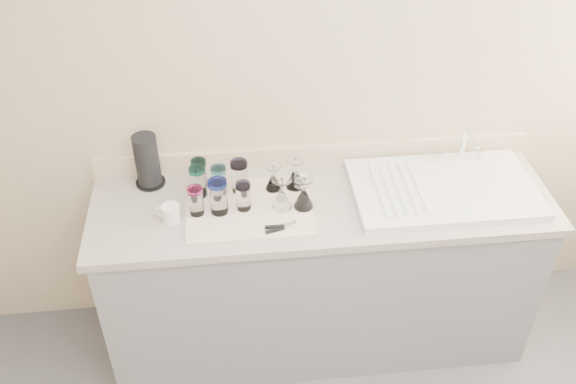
{
  "coord_description": "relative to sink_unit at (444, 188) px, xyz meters",
  "views": [
    {
      "loc": [
        -0.39,
        -0.99,
        2.7
      ],
      "look_at": [
        -0.16,
        1.15,
        1.0
      ],
      "focal_mm": 40.0,
      "sensor_mm": 36.0,
      "label": 1
    }
  ],
  "objects": [
    {
      "name": "can_opener",
      "position": [
        -0.76,
        -0.18,
        -0.0
      ],
      "size": [
        0.13,
        0.05,
        0.02
      ],
      "color": "silver",
      "rests_on": "dish_towel"
    },
    {
      "name": "tumbler_teal",
      "position": [
        -1.1,
        0.09,
        0.06
      ],
      "size": [
        0.07,
        0.07,
        0.15
      ],
      "color": "white",
      "rests_on": "dish_towel"
    },
    {
      "name": "room_envelope",
      "position": [
        -0.55,
        -1.2,
        0.64
      ],
      "size": [
        3.54,
        3.5,
        2.52
      ],
      "color": "#515055",
      "rests_on": "ground"
    },
    {
      "name": "tumbler_magenta",
      "position": [
        -1.11,
        -0.04,
        0.06
      ],
      "size": [
        0.07,
        0.07,
        0.13
      ],
      "color": "white",
      "rests_on": "dish_towel"
    },
    {
      "name": "dish_towel",
      "position": [
        -0.88,
        -0.02,
        -0.02
      ],
      "size": [
        0.55,
        0.42,
        0.01
      ],
      "primitive_type": "cube",
      "color": "white",
      "rests_on": "counter_unit"
    },
    {
      "name": "white_mug",
      "position": [
        -1.22,
        -0.07,
        0.02
      ],
      "size": [
        0.12,
        0.1,
        0.08
      ],
      "color": "white",
      "rests_on": "counter_unit"
    },
    {
      "name": "goblet_extra",
      "position": [
        -0.65,
        -0.04,
        0.03
      ],
      "size": [
        0.07,
        0.07,
        0.12
      ],
      "color": "white",
      "rests_on": "dish_towel"
    },
    {
      "name": "sink_unit",
      "position": [
        0.0,
        0.0,
        0.0
      ],
      "size": [
        0.82,
        0.5,
        0.22
      ],
      "color": "white",
      "rests_on": "counter_unit"
    },
    {
      "name": "tumbler_purple",
      "position": [
        -0.91,
        0.1,
        0.07
      ],
      "size": [
        0.08,
        0.08,
        0.16
      ],
      "color": "white",
      "rests_on": "dish_towel"
    },
    {
      "name": "goblet_back_right",
      "position": [
        -0.66,
        0.1,
        0.04
      ],
      "size": [
        0.08,
        0.08,
        0.15
      ],
      "color": "white",
      "rests_on": "dish_towel"
    },
    {
      "name": "tumbler_blue",
      "position": [
        -1.01,
        -0.04,
        0.07
      ],
      "size": [
        0.08,
        0.08,
        0.16
      ],
      "color": "white",
      "rests_on": "dish_towel"
    },
    {
      "name": "counter_unit",
      "position": [
        -0.55,
        -0.0,
        -0.47
      ],
      "size": [
        2.06,
        0.62,
        0.9
      ],
      "color": "slate",
      "rests_on": "ground"
    },
    {
      "name": "goblet_front_right",
      "position": [
        -0.64,
        -0.04,
        0.04
      ],
      "size": [
        0.09,
        0.09,
        0.16
      ],
      "color": "white",
      "rests_on": "dish_towel"
    },
    {
      "name": "tumbler_extra",
      "position": [
        -1.09,
        0.15,
        0.06
      ],
      "size": [
        0.07,
        0.07,
        0.14
      ],
      "color": "white",
      "rests_on": "dish_towel"
    },
    {
      "name": "paper_towel_roll",
      "position": [
        -1.32,
        0.21,
        0.11
      ],
      "size": [
        0.14,
        0.14,
        0.25
      ],
      "color": "black",
      "rests_on": "counter_unit"
    },
    {
      "name": "goblet_back_left",
      "position": [
        -0.76,
        0.1,
        0.03
      ],
      "size": [
        0.07,
        0.07,
        0.13
      ],
      "color": "white",
      "rests_on": "dish_towel"
    },
    {
      "name": "tumbler_lavender",
      "position": [
        -0.9,
        -0.03,
        0.06
      ],
      "size": [
        0.07,
        0.07,
        0.13
      ],
      "color": "white",
      "rests_on": "dish_towel"
    },
    {
      "name": "goblet_front_left",
      "position": [
        -0.74,
        -0.04,
        0.04
      ],
      "size": [
        0.09,
        0.09,
        0.16
      ],
      "color": "white",
      "rests_on": "dish_towel"
    },
    {
      "name": "tumbler_cyan",
      "position": [
        -1.01,
        0.09,
        0.06
      ],
      "size": [
        0.07,
        0.07,
        0.14
      ],
      "color": "white",
      "rests_on": "dish_towel"
    }
  ]
}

